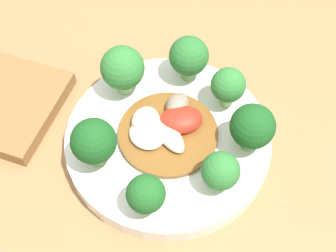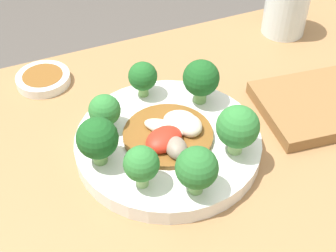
% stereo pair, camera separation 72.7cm
% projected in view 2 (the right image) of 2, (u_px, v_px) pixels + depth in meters
% --- Properties ---
extents(plate, '(0.25, 0.25, 0.02)m').
position_uv_depth(plate, '(168.00, 143.00, 0.64)').
color(plate, white).
rests_on(plate, table).
extents(broccoli_southeast, '(0.04, 0.04, 0.05)m').
position_uv_depth(broccoli_southeast, '(105.00, 111.00, 0.62)').
color(broccoli_southeast, '#89B76B').
rests_on(broccoli_southeast, plate).
extents(broccoli_northwest, '(0.06, 0.06, 0.07)m').
position_uv_depth(broccoli_northwest, '(238.00, 127.00, 0.58)').
color(broccoli_northwest, '#89B76B').
rests_on(broccoli_northwest, plate).
extents(broccoli_north, '(0.05, 0.05, 0.06)m').
position_uv_depth(broccoli_north, '(197.00, 169.00, 0.54)').
color(broccoli_north, '#70A356').
rests_on(broccoli_north, plate).
extents(broccoli_northeast, '(0.04, 0.04, 0.06)m').
position_uv_depth(broccoli_northeast, '(141.00, 165.00, 0.54)').
color(broccoli_northeast, '#89B76B').
rests_on(broccoli_northeast, plate).
extents(broccoli_southwest, '(0.05, 0.05, 0.07)m').
position_uv_depth(broccoli_southwest, '(201.00, 79.00, 0.66)').
color(broccoli_southwest, '#70A356').
rests_on(broccoli_southwest, plate).
extents(broccoli_south, '(0.04, 0.04, 0.06)m').
position_uv_depth(broccoli_south, '(143.00, 77.00, 0.67)').
color(broccoli_south, '#7AAD5B').
rests_on(broccoli_south, plate).
extents(broccoli_east, '(0.05, 0.05, 0.07)m').
position_uv_depth(broccoli_east, '(98.00, 139.00, 0.57)').
color(broccoli_east, '#70A356').
rests_on(broccoli_east, plate).
extents(stirfry_center, '(0.12, 0.12, 0.03)m').
position_uv_depth(stirfry_center, '(171.00, 133.00, 0.62)').
color(stirfry_center, brown).
rests_on(stirfry_center, plate).
extents(drinking_glass, '(0.08, 0.08, 0.11)m').
position_uv_depth(drinking_glass, '(287.00, 4.00, 0.83)').
color(drinking_glass, silver).
rests_on(drinking_glass, table).
extents(sauce_dish, '(0.09, 0.09, 0.02)m').
position_uv_depth(sauce_dish, '(43.00, 79.00, 0.75)').
color(sauce_dish, white).
rests_on(sauce_dish, table).
extents(cutting_board, '(0.23, 0.17, 0.02)m').
position_uv_depth(cutting_board, '(330.00, 103.00, 0.70)').
color(cutting_board, brown).
rests_on(cutting_board, table).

